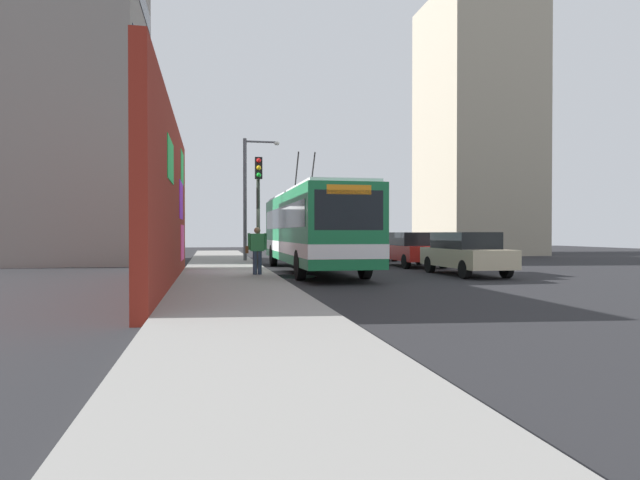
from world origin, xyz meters
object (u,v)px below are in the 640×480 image
(parked_car_white, at_px, (374,246))
(street_lamp, at_px, (249,190))
(parked_car_champagne, at_px, (465,253))
(pedestrian_at_curb, at_px, (257,247))
(parked_car_red, at_px, (413,248))
(traffic_light, at_px, (258,194))
(city_bus, at_px, (312,227))

(parked_car_white, relative_size, street_lamp, 0.67)
(parked_car_champagne, relative_size, parked_car_white, 1.08)
(pedestrian_at_curb, bearing_deg, parked_car_champagne, -89.15)
(parked_car_red, bearing_deg, parked_car_champagne, -180.00)
(parked_car_champagne, relative_size, street_lamp, 0.73)
(traffic_light, xyz_separation_m, street_lamp, (6.72, -0.12, 0.68))
(parked_car_champagne, relative_size, parked_car_red, 1.06)
(parked_car_champagne, bearing_deg, parked_car_red, 0.00)
(city_bus, relative_size, street_lamp, 1.94)
(parked_car_champagne, bearing_deg, street_lamp, 37.38)
(parked_car_white, height_order, street_lamp, street_lamp)
(parked_car_red, bearing_deg, city_bus, 114.54)
(city_bus, distance_m, parked_car_white, 10.05)
(parked_car_white, bearing_deg, traffic_light, 139.89)
(parked_car_white, height_order, traffic_light, traffic_light)
(parked_car_white, relative_size, pedestrian_at_curb, 2.63)
(city_bus, distance_m, parked_car_champagne, 6.04)
(parked_car_red, bearing_deg, street_lamp, 60.10)
(parked_car_red, xyz_separation_m, street_lamp, (4.16, 7.23, 2.92))
(parked_car_white, distance_m, traffic_light, 11.63)
(parked_car_champagne, height_order, traffic_light, traffic_light)
(traffic_light, bearing_deg, parked_car_white, -40.11)
(street_lamp, bearing_deg, parked_car_white, -74.45)
(parked_car_champagne, distance_m, parked_car_white, 11.47)
(pedestrian_at_curb, bearing_deg, traffic_light, -5.93)
(parked_car_white, bearing_deg, parked_car_red, -180.00)
(city_bus, distance_m, pedestrian_at_curb, 3.97)
(parked_car_red, relative_size, pedestrian_at_curb, 2.68)
(parked_car_white, xyz_separation_m, pedestrian_at_curb, (-11.59, 7.65, 0.25))
(city_bus, xyz_separation_m, parked_car_white, (8.54, -5.20, -0.95))
(city_bus, relative_size, traffic_light, 2.76)
(parked_car_champagne, distance_m, street_lamp, 12.26)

